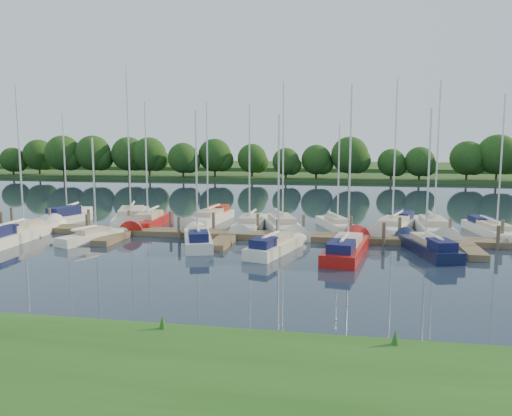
% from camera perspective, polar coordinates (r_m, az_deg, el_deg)
% --- Properties ---
extents(ground, '(260.00, 260.00, 0.00)m').
position_cam_1_polar(ground, '(29.35, -6.33, -6.20)').
color(ground, '#1B2536').
rests_on(ground, ground).
extents(near_bank, '(90.00, 10.00, 0.50)m').
position_cam_1_polar(near_bank, '(15.48, -24.38, -18.75)').
color(near_bank, '#204C15').
rests_on(near_bank, ground).
extents(dock, '(40.00, 6.00, 0.40)m').
position_cam_1_polar(dock, '(36.21, -3.04, -3.21)').
color(dock, brown).
rests_on(dock, ground).
extents(mooring_pilings, '(38.24, 2.84, 2.00)m').
position_cam_1_polar(mooring_pilings, '(37.22, -2.65, -2.29)').
color(mooring_pilings, '#473D33').
rests_on(mooring_pilings, ground).
extents(far_shore, '(180.00, 30.00, 0.60)m').
position_cam_1_polar(far_shore, '(102.86, 5.64, 3.78)').
color(far_shore, '#213F18').
rests_on(far_shore, ground).
extents(distant_hill, '(220.00, 40.00, 1.40)m').
position_cam_1_polar(distant_hill, '(127.73, 6.55, 4.66)').
color(distant_hill, '#365525').
rests_on(distant_hill, ground).
extents(treeline, '(146.22, 10.02, 8.22)m').
position_cam_1_polar(treeline, '(90.27, 3.24, 5.73)').
color(treeline, '#38281C').
rests_on(treeline, ground).
extents(sailboat_n_0, '(2.75, 7.78, 9.88)m').
position_cam_1_polar(sailboat_n_0, '(48.44, -20.64, -0.87)').
color(sailboat_n_0, silver).
rests_on(sailboat_n_0, ground).
extents(motorboat, '(2.98, 5.88, 1.74)m').
position_cam_1_polar(motorboat, '(46.23, -21.25, -1.18)').
color(motorboat, silver).
rests_on(motorboat, ground).
extents(sailboat_n_2, '(5.52, 10.86, 13.74)m').
position_cam_1_polar(sailboat_n_2, '(44.63, -14.06, -1.29)').
color(sailboat_n_2, silver).
rests_on(sailboat_n_2, ground).
extents(sailboat_n_3, '(2.39, 8.25, 10.59)m').
position_cam_1_polar(sailboat_n_3, '(42.39, -12.12, -1.68)').
color(sailboat_n_3, '#A4120F').
rests_on(sailboat_n_3, ground).
extents(sailboat_n_4, '(2.67, 8.45, 10.71)m').
position_cam_1_polar(sailboat_n_4, '(43.58, -5.30, -1.24)').
color(sailboat_n_4, silver).
rests_on(sailboat_n_4, ground).
extents(sailboat_n_5, '(1.93, 8.00, 10.31)m').
position_cam_1_polar(sailboat_n_5, '(39.90, -0.67, -2.09)').
color(sailboat_n_5, silver).
rests_on(sailboat_n_5, ground).
extents(sailboat_n_6, '(4.61, 9.38, 11.91)m').
position_cam_1_polar(sailboat_n_6, '(39.42, 2.99, -2.22)').
color(sailboat_n_6, silver).
rests_on(sailboat_n_6, ground).
extents(sailboat_n_7, '(3.49, 6.78, 8.73)m').
position_cam_1_polar(sailboat_n_7, '(40.71, 9.19, -2.01)').
color(sailboat_n_7, silver).
rests_on(sailboat_n_7, ground).
extents(sailboat_n_8, '(4.73, 9.60, 12.07)m').
position_cam_1_polar(sailboat_n_8, '(40.66, 15.44, -2.13)').
color(sailboat_n_8, silver).
rests_on(sailboat_n_8, ground).
extents(sailboat_n_9, '(2.31, 9.35, 11.91)m').
position_cam_1_polar(sailboat_n_9, '(40.68, 19.59, -2.34)').
color(sailboat_n_9, silver).
rests_on(sailboat_n_9, ground).
extents(sailboat_n_10, '(3.02, 8.60, 10.72)m').
position_cam_1_polar(sailboat_n_10, '(41.28, 25.58, -2.47)').
color(sailboat_n_10, silver).
rests_on(sailboat_n_10, ground).
extents(sailboat_s_0, '(2.54, 8.94, 11.41)m').
position_cam_1_polar(sailboat_s_0, '(39.78, -25.31, -2.76)').
color(sailboat_s_0, silver).
rests_on(sailboat_s_0, ground).
extents(sailboat_s_1, '(3.12, 5.75, 7.56)m').
position_cam_1_polar(sailboat_s_1, '(37.06, -18.05, -3.22)').
color(sailboat_s_1, silver).
rests_on(sailboat_s_1, ground).
extents(sailboat_s_2, '(3.64, 7.30, 9.49)m').
position_cam_1_polar(sailboat_s_2, '(34.16, -6.68, -3.68)').
color(sailboat_s_2, silver).
rests_on(sailboat_s_2, ground).
extents(sailboat_s_3, '(3.18, 7.05, 9.09)m').
position_cam_1_polar(sailboat_s_3, '(31.84, 2.27, -4.47)').
color(sailboat_s_3, silver).
rests_on(sailboat_s_3, ground).
extents(sailboat_s_4, '(3.06, 8.59, 10.85)m').
position_cam_1_polar(sailboat_s_4, '(31.57, 10.34, -4.68)').
color(sailboat_s_4, '#A4120F').
rests_on(sailboat_s_4, ground).
extents(sailboat_s_5, '(3.14, 7.36, 9.44)m').
position_cam_1_polar(sailboat_s_5, '(33.28, 19.05, -4.35)').
color(sailboat_s_5, black).
rests_on(sailboat_s_5, ground).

